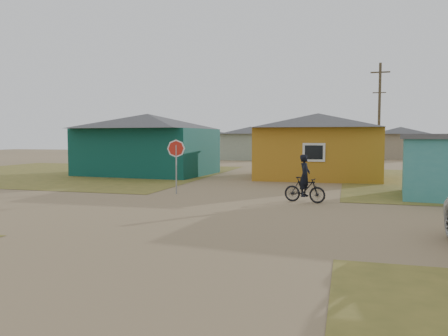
# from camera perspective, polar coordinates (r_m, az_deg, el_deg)

# --- Properties ---
(ground) EXTENTS (120.00, 120.00, 0.00)m
(ground) POSITION_cam_1_polar(r_m,az_deg,el_deg) (13.84, -2.27, -6.26)
(ground) COLOR #937955
(grass_nw) EXTENTS (20.00, 18.00, 0.00)m
(grass_nw) POSITION_cam_1_polar(r_m,az_deg,el_deg) (31.80, -19.26, -0.60)
(grass_nw) COLOR olive
(grass_nw) RESTS_ON ground
(house_teal) EXTENTS (8.93, 7.08, 4.00)m
(house_teal) POSITION_cam_1_polar(r_m,az_deg,el_deg) (29.34, -9.94, 3.20)
(house_teal) COLOR #0A3B33
(house_teal) RESTS_ON ground
(house_yellow) EXTENTS (7.72, 6.76, 3.90)m
(house_yellow) POSITION_cam_1_polar(r_m,az_deg,el_deg) (27.00, 12.13, 2.99)
(house_yellow) COLOR #B4781B
(house_yellow) RESTS_ON ground
(house_pale_west) EXTENTS (7.04, 6.15, 3.60)m
(house_pale_west) POSITION_cam_1_polar(r_m,az_deg,el_deg) (48.04, 3.49, 3.35)
(house_pale_west) COLOR gray
(house_pale_west) RESTS_ON ground
(house_beige_east) EXTENTS (6.95, 6.05, 3.60)m
(house_beige_east) POSITION_cam_1_polar(r_m,az_deg,el_deg) (53.26, 22.03, 3.13)
(house_beige_east) COLOR gray
(house_beige_east) RESTS_ON ground
(house_pale_north) EXTENTS (6.28, 5.81, 3.40)m
(house_pale_north) POSITION_cam_1_polar(r_m,az_deg,el_deg) (61.69, -1.41, 3.43)
(house_pale_north) COLOR gray
(house_pale_north) RESTS_ON ground
(utility_pole_near) EXTENTS (1.40, 0.20, 8.00)m
(utility_pole_near) POSITION_cam_1_polar(r_m,az_deg,el_deg) (35.05, 19.61, 6.57)
(utility_pole_near) COLOR brown
(utility_pole_near) RESTS_ON ground
(utility_pole_far) EXTENTS (1.40, 0.20, 8.00)m
(utility_pole_far) POSITION_cam_1_polar(r_m,az_deg,el_deg) (51.07, 19.54, 5.73)
(utility_pole_far) COLOR brown
(utility_pole_far) RESTS_ON ground
(stop_sign) EXTENTS (0.77, 0.13, 2.37)m
(stop_sign) POSITION_cam_1_polar(r_m,az_deg,el_deg) (18.97, -6.27, 1.85)
(stop_sign) COLOR gray
(stop_sign) RESTS_ON ground
(cyclist) EXTENTS (1.67, 0.82, 1.82)m
(cyclist) POSITION_cam_1_polar(r_m,az_deg,el_deg) (16.79, 10.49, -2.20)
(cyclist) COLOR black
(cyclist) RESTS_ON ground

